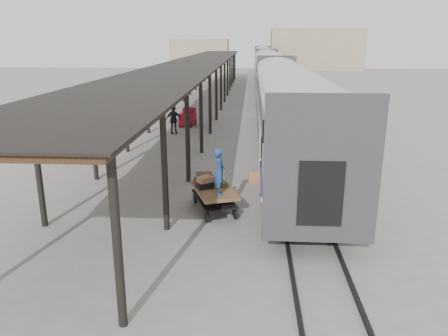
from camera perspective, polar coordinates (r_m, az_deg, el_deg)
The scene contains 11 objects.
ground at distance 16.16m, azimuth -1.40°, elevation -5.16°, with size 160.00×160.00×0.00m, color slate.
train at distance 48.90m, azimuth 5.97°, elevation 12.58°, with size 3.45×76.01×4.01m.
canopy at distance 39.30m, azimuth -3.37°, elevation 13.62°, with size 4.90×64.30×4.15m.
rails at distance 49.35m, azimuth 5.88°, elevation 9.55°, with size 1.54×150.00×0.12m.
building_far at distance 93.84m, azimuth 11.83°, elevation 14.97°, with size 18.00×10.00×8.00m, color tan.
building_left at distance 97.67m, azimuth -3.10°, elevation 14.75°, with size 12.00×8.00×6.00m, color tan.
baggage_cart at distance 15.65m, azimuth -1.32°, elevation -3.36°, with size 1.99×2.68×0.86m.
suitcase_stack at distance 15.81m, azimuth -2.14°, elevation -1.65°, with size 1.28×1.33×0.44m.
luggage_tug at distance 31.31m, azimuth -4.74°, elevation 6.53°, with size 1.13×1.56×1.25m.
porter at distance 14.69m, azimuth -0.59°, elevation -0.49°, with size 0.59×0.39×1.62m, color navy.
pedestrian at distance 28.68m, azimuth -6.57°, elevation 6.25°, with size 1.07×0.45×1.83m, color black.
Camera 1 is at (1.35, -14.96, 5.97)m, focal length 35.00 mm.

